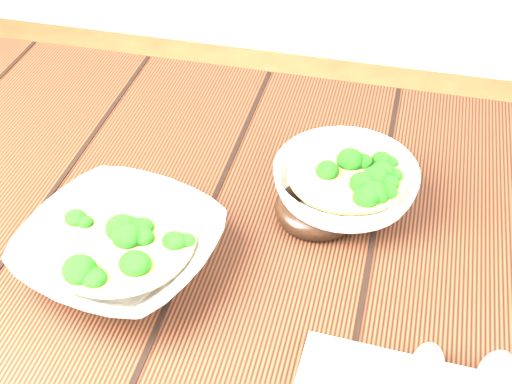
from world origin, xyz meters
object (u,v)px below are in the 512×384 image
(trivet, at_px, (317,209))
(soup_bowl_front, at_px, (120,248))
(soup_bowl_back, at_px, (345,185))
(table, at_px, (213,319))

(trivet, bearing_deg, soup_bowl_front, -146.41)
(soup_bowl_front, distance_m, soup_bowl_back, 0.28)
(table, xyz_separation_m, soup_bowl_back, (0.14, 0.12, 0.15))
(table, height_order, trivet, trivet)
(soup_bowl_back, bearing_deg, trivet, -130.19)
(soup_bowl_front, distance_m, trivet, 0.24)
(table, relative_size, soup_bowl_back, 5.77)
(table, distance_m, soup_bowl_front, 0.18)
(soup_bowl_back, height_order, trivet, soup_bowl_back)
(soup_bowl_back, relative_size, trivet, 2.08)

